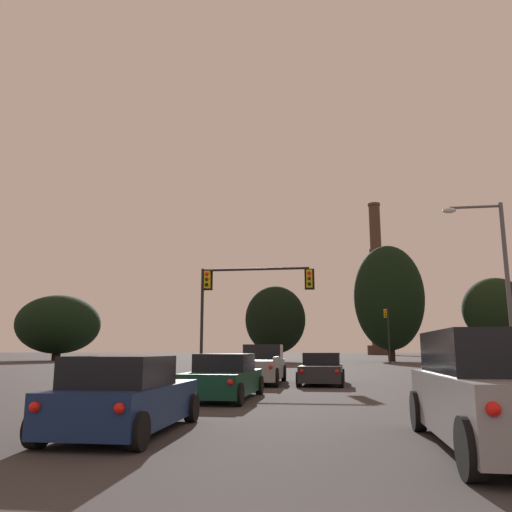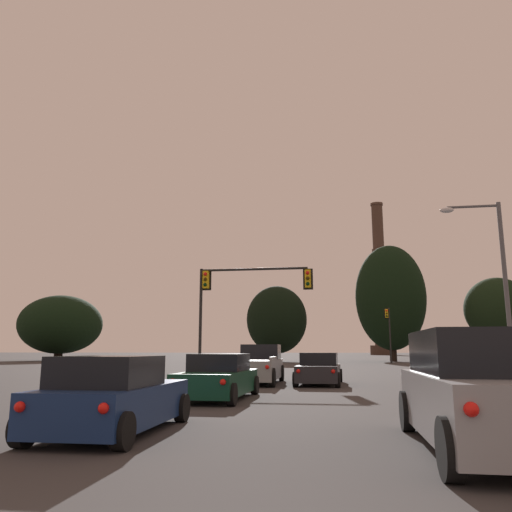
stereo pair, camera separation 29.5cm
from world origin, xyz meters
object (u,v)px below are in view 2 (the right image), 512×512
(sedan_center_lane_front, at_px, (319,369))
(smokestack, at_px, (381,294))
(hatchback_left_lane_third, at_px, (114,397))
(street_lamp, at_px, (495,271))
(pickup_truck_left_lane_front, at_px, (257,366))
(traffic_light_far_right, at_px, (389,327))
(suv_right_lane_third, at_px, (483,392))
(sedan_left_lane_second, at_px, (218,378))
(traffic_light_overhead_left, at_px, (237,292))

(sedan_center_lane_front, relative_size, smokestack, 0.10)
(sedan_center_lane_front, bearing_deg, smokestack, 85.60)
(hatchback_left_lane_third, bearing_deg, street_lamp, 50.86)
(sedan_center_lane_front, relative_size, street_lamp, 0.57)
(pickup_truck_left_lane_front, distance_m, traffic_light_far_right, 39.84)
(sedan_center_lane_front, bearing_deg, traffic_light_far_right, 81.46)
(suv_right_lane_third, bearing_deg, smokestack, 85.67)
(traffic_light_far_right, bearing_deg, street_lamp, -88.76)
(traffic_light_far_right, bearing_deg, hatchback_left_lane_third, -101.34)
(sedan_left_lane_second, height_order, street_lamp, street_lamp)
(sedan_left_lane_second, bearing_deg, smokestack, 83.54)
(traffic_light_far_right, height_order, traffic_light_overhead_left, traffic_light_far_right)
(suv_right_lane_third, height_order, street_lamp, street_lamp)
(suv_right_lane_third, relative_size, sedan_center_lane_front, 1.03)
(sedan_left_lane_second, xyz_separation_m, smokestack, (18.89, 149.00, 18.89))
(pickup_truck_left_lane_front, relative_size, traffic_light_far_right, 0.84)
(sedan_left_lane_second, height_order, traffic_light_overhead_left, traffic_light_overhead_left)
(traffic_light_overhead_left, relative_size, street_lamp, 0.83)
(suv_right_lane_third, relative_size, pickup_truck_left_lane_front, 0.89)
(pickup_truck_left_lane_front, distance_m, smokestack, 143.64)
(street_lamp, bearing_deg, smokestack, 86.83)
(hatchback_left_lane_third, xyz_separation_m, sedan_left_lane_second, (0.42, 6.90, 0.00))
(sedan_center_lane_front, distance_m, pickup_truck_left_lane_front, 2.96)
(smokestack, bearing_deg, sedan_center_lane_front, -96.40)
(hatchback_left_lane_third, height_order, pickup_truck_left_lane_front, pickup_truck_left_lane_front)
(suv_right_lane_third, xyz_separation_m, street_lamp, (5.02, 15.28, 4.18))
(traffic_light_overhead_left, relative_size, smokestack, 0.14)
(street_lamp, bearing_deg, sedan_center_lane_front, -178.83)
(sedan_center_lane_front, bearing_deg, pickup_truck_left_lane_front, 175.49)
(suv_right_lane_third, distance_m, sedan_center_lane_front, 15.42)
(suv_right_lane_third, relative_size, sedan_left_lane_second, 1.04)
(sedan_left_lane_second, xyz_separation_m, street_lamp, (11.06, 7.66, 4.40))
(hatchback_left_lane_third, relative_size, traffic_light_overhead_left, 0.60)
(traffic_light_far_right, bearing_deg, traffic_light_overhead_left, -109.99)
(sedan_center_lane_front, relative_size, traffic_light_overhead_left, 0.69)
(sedan_center_lane_front, xyz_separation_m, smokestack, (15.88, 141.50, 18.89))
(sedan_center_lane_front, relative_size, traffic_light_far_right, 0.72)
(pickup_truck_left_lane_front, xyz_separation_m, traffic_light_far_right, (10.14, 38.37, 3.49))
(hatchback_left_lane_third, relative_size, sedan_left_lane_second, 0.87)
(traffic_light_far_right, distance_m, street_lamp, 38.55)
(pickup_truck_left_lane_front, relative_size, sedan_left_lane_second, 1.17)
(suv_right_lane_third, relative_size, traffic_light_far_right, 0.75)
(hatchback_left_lane_third, distance_m, street_lamp, 19.06)
(traffic_light_far_right, height_order, street_lamp, street_lamp)
(hatchback_left_lane_third, relative_size, smokestack, 0.08)
(smokestack, bearing_deg, traffic_light_overhead_left, -98.69)
(hatchback_left_lane_third, xyz_separation_m, pickup_truck_left_lane_front, (0.50, 14.73, 0.14))
(street_lamp, distance_m, smokestack, 142.29)
(sedan_center_lane_front, relative_size, sedan_left_lane_second, 1.01)
(traffic_light_far_right, height_order, smokestack, smokestack)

